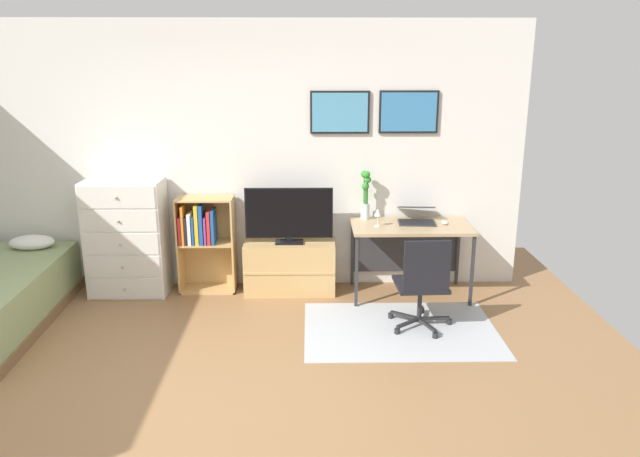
% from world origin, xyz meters
% --- Properties ---
extents(ground_plane, '(7.20, 7.20, 0.00)m').
position_xyz_m(ground_plane, '(0.00, 0.00, 0.00)').
color(ground_plane, '#936B44').
extents(wall_back_with_posters, '(6.12, 0.09, 2.70)m').
position_xyz_m(wall_back_with_posters, '(0.02, 2.43, 1.36)').
color(wall_back_with_posters, silver).
rests_on(wall_back_with_posters, ground_plane).
extents(area_rug, '(1.70, 1.20, 0.01)m').
position_xyz_m(area_rug, '(1.68, 1.23, 0.00)').
color(area_rug, '#B2B7BC').
rests_on(area_rug, ground_plane).
extents(dresser, '(0.77, 0.46, 1.17)m').
position_xyz_m(dresser, '(-0.96, 2.15, 0.59)').
color(dresser, white).
rests_on(dresser, ground_plane).
extents(bookshelf, '(0.57, 0.30, 0.98)m').
position_xyz_m(bookshelf, '(-0.21, 2.22, 0.58)').
color(bookshelf, tan).
rests_on(bookshelf, ground_plane).
extents(tv_stand, '(0.92, 0.41, 0.53)m').
position_xyz_m(tv_stand, '(0.67, 2.17, 0.26)').
color(tv_stand, tan).
rests_on(tv_stand, ground_plane).
extents(television, '(0.88, 0.16, 0.57)m').
position_xyz_m(television, '(0.67, 2.15, 0.81)').
color(television, black).
rests_on(television, tv_stand).
extents(desk, '(1.17, 0.64, 0.74)m').
position_xyz_m(desk, '(1.88, 2.13, 0.61)').
color(desk, tan).
rests_on(desk, ground_plane).
extents(office_chair, '(0.56, 0.58, 0.86)m').
position_xyz_m(office_chair, '(1.86, 1.23, 0.46)').
color(office_chair, '#232326').
rests_on(office_chair, ground_plane).
extents(laptop, '(0.40, 0.42, 0.16)m').
position_xyz_m(laptop, '(1.95, 2.17, 0.80)').
color(laptop, '#333338').
rests_on(laptop, desk).
extents(computer_mouse, '(0.06, 0.10, 0.03)m').
position_xyz_m(computer_mouse, '(2.21, 2.07, 0.76)').
color(computer_mouse, silver).
rests_on(computer_mouse, desk).
extents(bamboo_vase, '(0.10, 0.11, 0.50)m').
position_xyz_m(bamboo_vase, '(1.44, 2.28, 1.00)').
color(bamboo_vase, silver).
rests_on(bamboo_vase, desk).
extents(wine_glass, '(0.07, 0.07, 0.18)m').
position_xyz_m(wine_glass, '(1.54, 2.00, 0.87)').
color(wine_glass, silver).
rests_on(wine_glass, desk).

